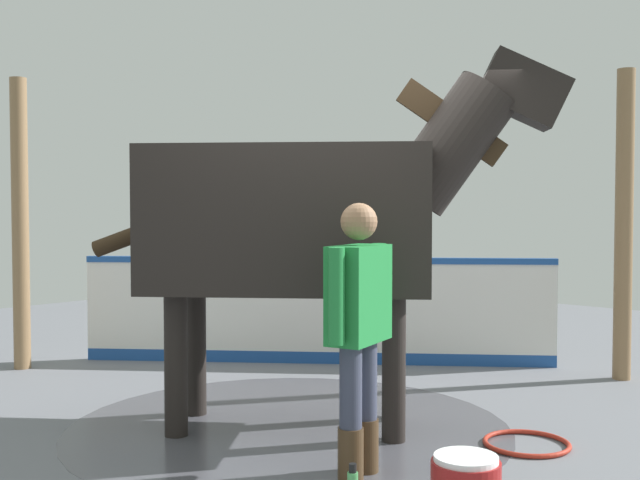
% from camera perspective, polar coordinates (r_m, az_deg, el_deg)
% --- Properties ---
extents(ground_plane, '(16.00, 16.00, 0.02)m').
position_cam_1_polar(ground_plane, '(5.67, -1.01, -13.81)').
color(ground_plane, slate).
extents(wet_patch, '(3.17, 3.17, 0.00)m').
position_cam_1_polar(wet_patch, '(5.70, -2.33, -13.61)').
color(wet_patch, '#4C4C54').
rests_on(wet_patch, ground).
extents(barrier_wall, '(2.93, 3.84, 1.08)m').
position_cam_1_polar(barrier_wall, '(7.82, -0.24, -5.52)').
color(barrier_wall, white).
rests_on(barrier_wall, ground).
extents(roof_post_near, '(0.16, 0.16, 2.83)m').
position_cam_1_polar(roof_post_near, '(7.54, 21.54, 1.03)').
color(roof_post_near, olive).
rests_on(roof_post_near, ground).
extents(roof_post_far, '(0.16, 0.16, 2.83)m').
position_cam_1_polar(roof_post_far, '(8.05, -21.27, 1.10)').
color(roof_post_far, olive).
rests_on(roof_post_far, ground).
extents(horse, '(2.28, 2.82, 2.66)m').
position_cam_1_polar(horse, '(5.46, -1.02, 1.76)').
color(horse, black).
rests_on(horse, ground).
extents(handler, '(0.64, 0.32, 1.60)m').
position_cam_1_polar(handler, '(4.50, 2.88, -6.03)').
color(handler, '#47331E').
rests_on(handler, ground).
extents(hose_coil, '(0.57, 0.57, 0.03)m').
position_cam_1_polar(hose_coil, '(5.44, 15.02, -14.31)').
color(hose_coil, '#B72D1E').
rests_on(hose_coil, ground).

